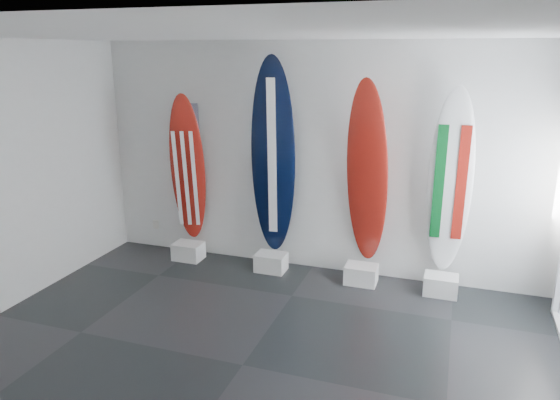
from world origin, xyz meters
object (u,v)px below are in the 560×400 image
at_px(surfboard_navy, 273,158).
at_px(surfboard_usa, 188,169).
at_px(surfboard_italy, 450,183).
at_px(surfboard_swiss, 367,174).

bearing_deg(surfboard_navy, surfboard_usa, 174.89).
bearing_deg(surfboard_usa, surfboard_navy, -14.72).
distance_m(surfboard_navy, surfboard_italy, 2.21).
relative_size(surfboard_navy, surfboard_italy, 1.14).
bearing_deg(surfboard_navy, surfboard_swiss, -5.11).
xyz_separation_m(surfboard_usa, surfboard_navy, (1.25, 0.00, 0.25)).
xyz_separation_m(surfboard_swiss, surfboard_italy, (0.98, 0.00, -0.03)).
bearing_deg(surfboard_swiss, surfboard_navy, -169.11).
xyz_separation_m(surfboard_usa, surfboard_italy, (3.45, 0.00, 0.09)).
height_order(surfboard_navy, surfboard_swiss, surfboard_navy).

